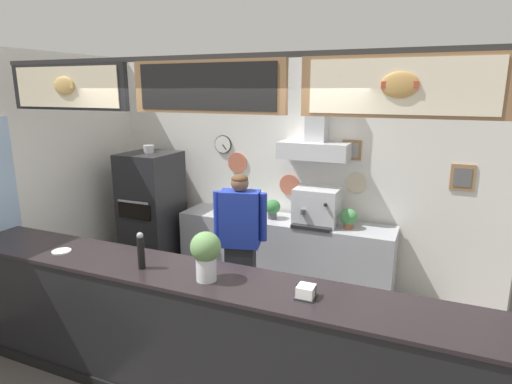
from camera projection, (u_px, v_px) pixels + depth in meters
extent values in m
plane|color=#514C47|center=(214.00, 369.00, 3.90)|extent=(6.25, 6.25, 0.00)
cube|color=gray|center=(294.00, 171.00, 5.56)|extent=(5.20, 0.12, 2.92)
cube|color=white|center=(293.00, 171.00, 5.50)|extent=(5.16, 0.01, 2.88)
cylinder|color=black|center=(223.00, 144.00, 5.80)|extent=(0.25, 0.02, 0.25)
cylinder|color=white|center=(223.00, 144.00, 5.78)|extent=(0.23, 0.01, 0.23)
cube|color=black|center=(224.00, 147.00, 5.77)|extent=(0.06, 0.01, 0.07)
cylinder|color=#C1664C|center=(238.00, 163.00, 5.77)|extent=(0.28, 0.02, 0.28)
cylinder|color=#C1664C|center=(290.00, 185.00, 5.54)|extent=(0.27, 0.02, 0.27)
cylinder|color=beige|center=(356.00, 183.00, 5.19)|extent=(0.25, 0.02, 0.25)
cube|color=#997047|center=(352.00, 150.00, 5.13)|extent=(0.23, 0.02, 0.24)
cube|color=gray|center=(352.00, 150.00, 5.12)|extent=(0.16, 0.01, 0.17)
cube|color=#997047|center=(463.00, 177.00, 4.71)|extent=(0.25, 0.02, 0.29)
cube|color=#5C5C5C|center=(463.00, 178.00, 4.70)|extent=(0.18, 0.01, 0.21)
cube|color=silver|center=(314.00, 150.00, 5.13)|extent=(0.84, 0.40, 0.20)
cube|color=silver|center=(318.00, 99.00, 5.06)|extent=(0.24, 0.24, 0.99)
cube|color=#2D2D2D|center=(208.00, 57.00, 3.28)|extent=(4.29, 0.04, 0.04)
cube|color=black|center=(68.00, 87.00, 3.85)|extent=(1.32, 0.05, 0.40)
cube|color=beige|center=(65.00, 87.00, 3.83)|extent=(1.18, 0.01, 0.36)
ellipsoid|color=#DBAD60|center=(64.00, 86.00, 3.81)|extent=(0.24, 0.04, 0.17)
cube|color=#E5C666|center=(63.00, 86.00, 3.81)|extent=(0.22, 0.01, 0.04)
cube|color=olive|center=(207.00, 87.00, 3.31)|extent=(1.32, 0.05, 0.40)
cube|color=black|center=(205.00, 87.00, 3.28)|extent=(1.18, 0.01, 0.36)
cube|color=olive|center=(400.00, 86.00, 2.76)|extent=(1.32, 0.05, 0.40)
cube|color=#F2E5C6|center=(400.00, 86.00, 2.73)|extent=(1.18, 0.01, 0.36)
ellipsoid|color=tan|center=(400.00, 85.00, 2.72)|extent=(0.24, 0.04, 0.17)
cube|color=#B74233|center=(400.00, 85.00, 2.71)|extent=(0.23, 0.01, 0.04)
cube|color=black|center=(194.00, 336.00, 3.49)|extent=(4.56, 0.58, 1.05)
cube|color=black|center=(192.00, 275.00, 3.37)|extent=(4.65, 0.61, 0.03)
cube|color=#A3A5AD|center=(284.00, 253.00, 5.43)|extent=(2.71, 0.58, 0.91)
cube|color=gray|center=(283.00, 275.00, 5.50)|extent=(2.57, 0.53, 0.02)
cube|color=#232326|center=(153.00, 214.00, 5.81)|extent=(0.66, 0.71, 1.68)
cube|color=black|center=(134.00, 212.00, 5.44)|extent=(0.49, 0.02, 0.20)
cube|color=#B7BABF|center=(133.00, 202.00, 5.40)|extent=(0.46, 0.02, 0.02)
cylinder|color=#B7BABF|center=(149.00, 149.00, 5.60)|extent=(0.14, 0.14, 0.10)
cube|color=#232328|center=(241.00, 285.00, 4.59)|extent=(0.34, 0.26, 0.89)
cube|color=#1E339E|center=(240.00, 219.00, 4.42)|extent=(0.44, 0.31, 0.59)
cylinder|color=#1E339E|center=(263.00, 217.00, 4.37)|extent=(0.08, 0.08, 0.50)
cylinder|color=#1E339E|center=(217.00, 215.00, 4.45)|extent=(0.08, 0.08, 0.50)
sphere|color=brown|center=(240.00, 183.00, 4.33)|extent=(0.18, 0.18, 0.18)
ellipsoid|color=#4C331E|center=(240.00, 179.00, 4.32)|extent=(0.17, 0.17, 0.10)
cube|color=silver|center=(317.00, 206.00, 5.10)|extent=(0.52, 0.38, 0.44)
cylinder|color=#4C4C51|center=(303.00, 212.00, 4.94)|extent=(0.06, 0.06, 0.06)
cube|color=black|center=(311.00, 228.00, 4.94)|extent=(0.47, 0.10, 0.04)
sphere|color=black|center=(325.00, 205.00, 4.83)|extent=(0.04, 0.04, 0.04)
cylinder|color=#4C4C51|center=(236.00, 210.00, 5.61)|extent=(0.13, 0.13, 0.06)
ellipsoid|color=#387A3D|center=(236.00, 203.00, 5.59)|extent=(0.20, 0.20, 0.18)
cylinder|color=#4C4C51|center=(272.00, 215.00, 5.34)|extent=(0.11, 0.11, 0.08)
ellipsoid|color=#387A3D|center=(272.00, 207.00, 5.32)|extent=(0.20, 0.20, 0.18)
cylinder|color=#9E563D|center=(348.00, 226.00, 4.98)|extent=(0.11, 0.11, 0.06)
ellipsoid|color=#47894C|center=(349.00, 217.00, 4.95)|extent=(0.21, 0.21, 0.19)
cylinder|color=black|center=(141.00, 253.00, 3.43)|extent=(0.06, 0.06, 0.26)
sphere|color=gray|center=(140.00, 235.00, 3.39)|extent=(0.05, 0.05, 0.05)
cube|color=#262628|center=(306.00, 297.00, 2.98)|extent=(0.14, 0.14, 0.01)
cylinder|color=#262628|center=(296.00, 289.00, 2.99)|extent=(0.01, 0.01, 0.10)
cylinder|color=#262628|center=(316.00, 292.00, 2.94)|extent=(0.01, 0.01, 0.10)
cube|color=white|center=(306.00, 291.00, 2.97)|extent=(0.12, 0.12, 0.08)
cylinder|color=white|center=(62.00, 251.00, 3.80)|extent=(0.16, 0.16, 0.01)
cylinder|color=silver|center=(206.00, 269.00, 3.22)|extent=(0.16, 0.16, 0.19)
cylinder|color=gray|center=(206.00, 276.00, 3.24)|extent=(0.14, 0.14, 0.06)
ellipsoid|color=#5B844C|center=(206.00, 247.00, 3.18)|extent=(0.23, 0.23, 0.23)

